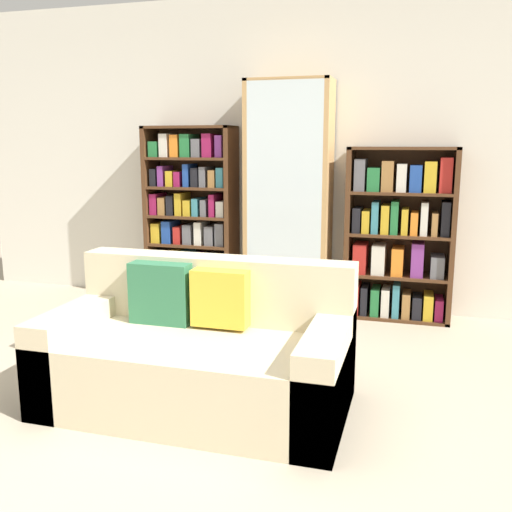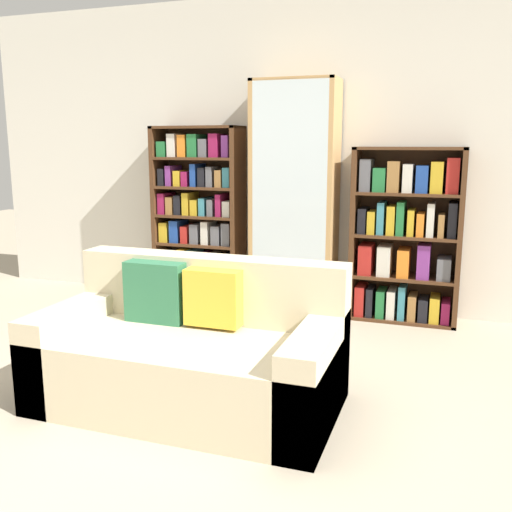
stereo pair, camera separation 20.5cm
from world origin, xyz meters
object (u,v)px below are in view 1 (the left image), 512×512
Objects in this scene: display_cabinet at (289,200)px; bookshelf_right at (399,236)px; bookshelf_left at (192,218)px; wine_bottle at (307,349)px; couch at (199,355)px.

display_cabinet is 1.39× the size of bookshelf_right.
wine_bottle is (1.34, -1.34, -0.64)m from bookshelf_left.
bookshelf_right is at bearing 0.95° from display_cabinet.
bookshelf_left is at bearing -180.00° from bookshelf_right.
bookshelf_left is 2.00m from wine_bottle.
couch is 2.21m from bookshelf_left.
couch is at bearing -66.69° from bookshelf_left.
couch is 2.08m from display_cabinet.
bookshelf_right is at bearing 63.40° from couch.
display_cabinet is at bearing 88.34° from couch.
bookshelf_left is 1.84m from bookshelf_right.
couch is at bearing -116.60° from bookshelf_right.
bookshelf_left reaches higher than wine_bottle.
display_cabinet reaches higher than couch.
wine_bottle is at bearing -110.42° from bookshelf_right.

